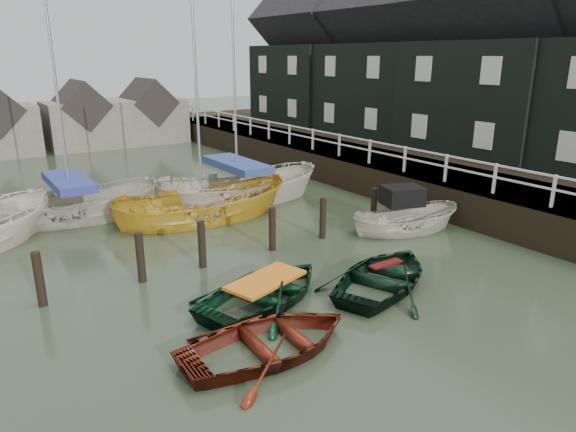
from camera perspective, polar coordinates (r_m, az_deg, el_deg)
ground at (r=13.37m, az=0.88°, el=-8.69°), size 120.00×120.00×0.00m
pier at (r=26.23m, az=5.32°, el=5.98°), size 3.04×32.00×2.70m
land_strip at (r=30.12m, az=13.48°, el=5.68°), size 14.00×38.00×1.50m
quay_houses at (r=28.65m, az=16.35°, el=16.36°), size 6.52×28.14×10.01m
mooring_pilings at (r=15.06m, az=-9.21°, el=-3.76°), size 13.72×0.22×1.80m
far_sheds at (r=36.86m, az=-22.20°, el=9.90°), size 14.00×4.08×4.39m
rowboat_red at (r=10.99m, az=-1.97°, el=-14.95°), size 3.97×2.91×0.80m
rowboat_green at (r=13.04m, az=-2.45°, el=-9.41°), size 4.62×3.86×0.82m
rowboat_dkgreen at (r=14.08m, az=10.66°, el=-7.60°), size 4.80×4.18×0.83m
motorboat at (r=18.31m, az=12.77°, el=-1.40°), size 4.18×2.63×2.34m
sailboat_b at (r=20.81m, az=-22.74°, el=-0.20°), size 6.71×3.73×11.77m
sailboat_c at (r=19.55m, az=-9.42°, el=-0.30°), size 6.90×3.30×10.19m
sailboat_d at (r=21.74m, az=-5.59°, el=1.81°), size 7.28×4.40×11.33m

